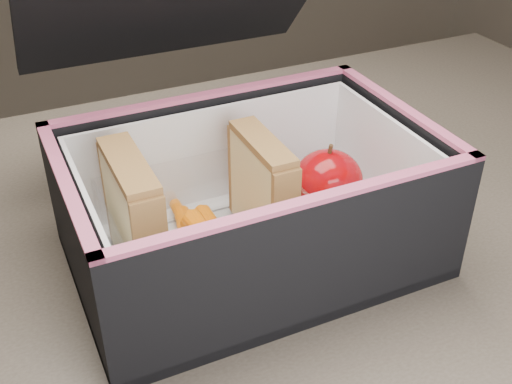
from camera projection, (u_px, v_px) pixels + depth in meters
kitchen_table at (273, 311)px, 0.68m from camera, size 1.20×0.80×0.75m
lunch_bag at (248, 192)px, 0.58m from camera, size 0.32×0.36×0.28m
plastic_tub at (202, 222)px, 0.58m from camera, size 0.17×0.12×0.07m
sandwich_left at (134, 217)px, 0.54m from camera, size 0.03×0.10×0.11m
sandwich_right at (262, 188)px, 0.59m from camera, size 0.03×0.09×0.10m
carrot_sticks at (204, 241)px, 0.58m from camera, size 0.05×0.15×0.03m
paper_napkin at (329, 211)px, 0.64m from camera, size 0.10×0.10×0.01m
red_apple at (328, 181)px, 0.62m from camera, size 0.07×0.07×0.07m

